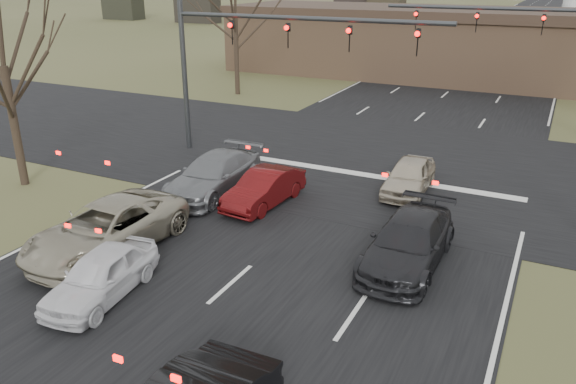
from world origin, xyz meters
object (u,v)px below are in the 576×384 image
at_px(mast_arm_far, 548,35).
at_px(car_silver_suv, 107,228).
at_px(car_grey_ahead, 214,175).
at_px(car_white_sedan, 101,275).
at_px(car_red_ahead, 264,188).
at_px(car_silver_ahead, 409,176).
at_px(building, 494,46).
at_px(mast_arm_near, 245,44).
at_px(car_charcoal_sedan, 408,242).

xyz_separation_m(mast_arm_far, car_silver_suv, (-10.55, -19.93, -4.27)).
relative_size(car_silver_suv, car_grey_ahead, 1.07).
bearing_deg(car_white_sedan, car_red_ahead, 76.62).
distance_m(car_white_sedan, car_silver_ahead, 12.06).
relative_size(mast_arm_far, car_silver_ahead, 2.91).
relative_size(building, car_white_sedan, 11.44).
bearing_deg(car_red_ahead, mast_arm_near, 130.72).
relative_size(car_red_ahead, car_silver_ahead, 1.01).
relative_size(car_white_sedan, car_grey_ahead, 0.74).
bearing_deg(car_charcoal_sedan, car_silver_suv, -158.43).
height_order(mast_arm_far, car_white_sedan, mast_arm_far).
relative_size(mast_arm_far, car_grey_ahead, 2.21).
xyz_separation_m(car_white_sedan, car_red_ahead, (0.82, 7.33, 0.00)).
relative_size(car_silver_suv, car_white_sedan, 1.46).
bearing_deg(car_charcoal_sedan, car_white_sedan, -141.35).
height_order(car_grey_ahead, car_silver_ahead, car_grey_ahead).
height_order(car_charcoal_sedan, car_red_ahead, car_charcoal_sedan).
distance_m(building, car_white_sedan, 37.31).
bearing_deg(car_red_ahead, car_white_sedan, -91.74).
xyz_separation_m(building, car_silver_ahead, (0.52, -26.08, -2.01)).
bearing_deg(mast_arm_far, car_red_ahead, -118.80).
height_order(mast_arm_far, car_grey_ahead, mast_arm_far).
xyz_separation_m(car_grey_ahead, car_silver_ahead, (6.66, 3.36, -0.08)).
height_order(car_silver_suv, car_red_ahead, car_silver_suv).
relative_size(car_silver_suv, car_red_ahead, 1.40).
bearing_deg(car_charcoal_sedan, mast_arm_far, 83.25).
xyz_separation_m(car_white_sedan, car_grey_ahead, (-1.46, 7.52, 0.10)).
xyz_separation_m(mast_arm_near, car_white_sedan, (2.55, -11.96, -4.44)).
bearing_deg(car_silver_ahead, car_red_ahead, -142.78).
bearing_deg(car_silver_ahead, building, 89.33).
distance_m(car_silver_suv, car_grey_ahead, 5.50).
distance_m(mast_arm_far, car_grey_ahead, 18.25).
bearing_deg(mast_arm_far, car_grey_ahead, -125.57).
xyz_separation_m(car_grey_ahead, car_red_ahead, (2.28, -0.20, -0.10)).
xyz_separation_m(building, car_red_ahead, (-3.86, -29.63, -2.03)).
relative_size(mast_arm_near, car_silver_suv, 2.24).
xyz_separation_m(car_charcoal_sedan, car_red_ahead, (-5.86, 2.11, -0.07)).
xyz_separation_m(mast_arm_near, car_charcoal_sedan, (9.23, -6.74, -4.37)).
distance_m(car_red_ahead, car_silver_ahead, 5.64).
xyz_separation_m(mast_arm_near, car_grey_ahead, (1.09, -4.43, -4.34)).
bearing_deg(car_grey_ahead, mast_arm_near, 102.98).
bearing_deg(car_grey_ahead, car_silver_suv, -93.22).
xyz_separation_m(building, mast_arm_far, (4.18, -15.00, 2.35)).
bearing_deg(car_silver_suv, car_silver_ahead, 54.09).
xyz_separation_m(building, mast_arm_near, (-7.23, -25.00, 2.41)).
relative_size(car_white_sedan, car_silver_ahead, 0.97).
relative_size(mast_arm_far, car_charcoal_sedan, 2.30).
height_order(car_silver_suv, car_grey_ahead, car_silver_suv).
xyz_separation_m(mast_arm_near, car_red_ahead, (3.37, -4.63, -4.44)).
bearing_deg(car_grey_ahead, mast_arm_far, 53.58).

